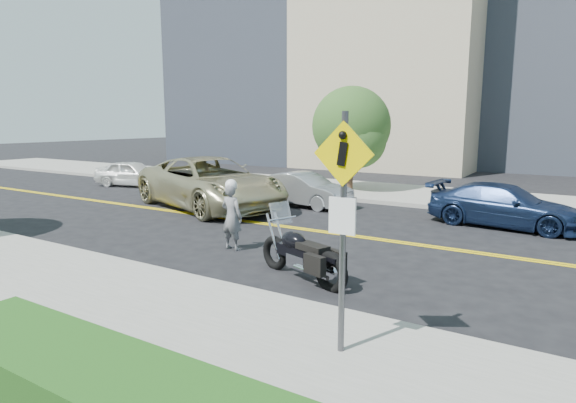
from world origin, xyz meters
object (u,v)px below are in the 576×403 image
(motorcyclist, at_px, (232,215))
(parked_car_silver, at_px, (304,190))
(pedestrian_sign, at_px, (343,211))
(suv, at_px, (210,183))
(parked_car_blue, at_px, (504,206))
(motorcycle, at_px, (302,243))
(parked_car_white, at_px, (133,173))

(motorcyclist, bearing_deg, parked_car_silver, -73.79)
(pedestrian_sign, relative_size, suv, 0.47)
(motorcyclist, distance_m, parked_car_silver, 6.21)
(motorcyclist, bearing_deg, suv, -41.82)
(motorcyclist, relative_size, parked_car_blue, 0.40)
(motorcycle, xyz_separation_m, parked_car_silver, (-4.02, 6.99, -0.11))
(pedestrian_sign, relative_size, parked_car_white, 0.85)
(pedestrian_sign, height_order, parked_car_silver, pedestrian_sign)
(pedestrian_sign, bearing_deg, parked_car_silver, 122.53)
(parked_car_silver, bearing_deg, suv, 135.99)
(suv, height_order, parked_car_silver, suv)
(suv, xyz_separation_m, parked_car_blue, (9.20, 2.22, -0.28))
(suv, xyz_separation_m, parked_car_white, (-6.88, 2.42, -0.29))
(motorcycle, height_order, suv, suv)
(suv, relative_size, parked_car_silver, 1.76)
(motorcyclist, relative_size, parked_car_white, 0.48)
(pedestrian_sign, relative_size, motorcycle, 1.28)
(parked_car_silver, distance_m, parked_car_blue, 6.61)
(motorcycle, distance_m, suv, 8.25)
(parked_car_silver, relative_size, parked_car_blue, 0.86)
(parked_car_white, bearing_deg, suv, -124.35)
(pedestrian_sign, height_order, suv, pedestrian_sign)
(suv, bearing_deg, pedestrian_sign, -112.30)
(pedestrian_sign, xyz_separation_m, suv, (-8.69, 7.49, -1.07))
(pedestrian_sign, bearing_deg, motorcycle, 128.93)
(suv, distance_m, parked_car_silver, 3.33)
(parked_car_white, height_order, parked_car_blue, parked_car_blue)
(suv, bearing_deg, parked_car_silver, -32.97)
(motorcyclist, height_order, motorcycle, motorcyclist)
(suv, xyz_separation_m, parked_car_silver, (2.59, 2.07, -0.29))
(motorcycle, xyz_separation_m, parked_car_white, (-13.49, 7.35, -0.11))
(parked_car_blue, bearing_deg, parked_car_silver, 97.45)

